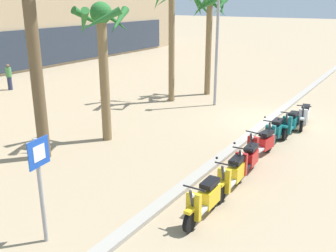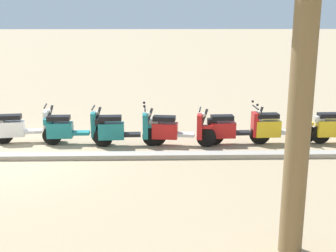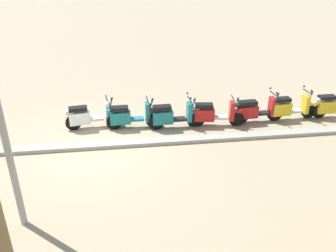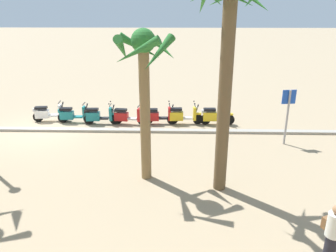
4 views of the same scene
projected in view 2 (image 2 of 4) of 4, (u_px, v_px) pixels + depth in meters
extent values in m
plane|color=#9E896B|center=(19.00, 158.00, 10.92)|extent=(200.00, 200.00, 0.00)
cube|color=gray|center=(18.00, 157.00, 10.86)|extent=(60.00, 0.36, 0.12)
cylinder|color=black|center=(320.00, 134.00, 12.11)|extent=(0.52, 0.11, 0.52)
cube|color=gold|center=(329.00, 128.00, 12.07)|extent=(0.69, 0.33, 0.44)
cube|color=black|center=(329.00, 115.00, 11.99)|extent=(0.60, 0.31, 0.12)
cube|color=silver|center=(319.00, 119.00, 12.00)|extent=(0.24, 0.20, 0.16)
cylinder|color=black|center=(306.00, 134.00, 12.16)|extent=(0.52, 0.13, 0.52)
cylinder|color=black|center=(259.00, 135.00, 12.07)|extent=(0.52, 0.13, 0.52)
cube|color=silver|center=(285.00, 132.00, 12.10)|extent=(0.61, 0.31, 0.08)
cube|color=gold|center=(267.00, 128.00, 12.04)|extent=(0.69, 0.35, 0.44)
cube|color=black|center=(267.00, 116.00, 11.95)|extent=(0.61, 0.33, 0.12)
cube|color=gold|center=(301.00, 124.00, 12.08)|extent=(0.16, 0.35, 0.66)
cube|color=gold|center=(307.00, 124.00, 12.09)|extent=(0.33, 0.18, 0.08)
cylinder|color=#333338|center=(304.00, 118.00, 12.04)|extent=(0.29, 0.08, 0.69)
cylinder|color=black|center=(302.00, 107.00, 11.96)|extent=(0.07, 0.56, 0.04)
sphere|color=white|center=(305.00, 112.00, 12.00)|extent=(0.12, 0.12, 0.12)
cube|color=silver|center=(257.00, 119.00, 11.96)|extent=(0.25, 0.21, 0.16)
sphere|color=black|center=(298.00, 101.00, 12.16)|extent=(0.07, 0.07, 0.07)
sphere|color=black|center=(305.00, 104.00, 11.70)|extent=(0.07, 0.07, 0.07)
cylinder|color=black|center=(261.00, 135.00, 12.09)|extent=(0.52, 0.13, 0.52)
cylinder|color=black|center=(214.00, 135.00, 12.00)|extent=(0.52, 0.13, 0.52)
cube|color=black|center=(240.00, 133.00, 12.03)|extent=(0.61, 0.31, 0.08)
cube|color=red|center=(223.00, 130.00, 11.98)|extent=(0.70, 0.35, 0.42)
cube|color=black|center=(222.00, 118.00, 11.89)|extent=(0.61, 0.33, 0.12)
cube|color=red|center=(255.00, 124.00, 12.01)|extent=(0.16, 0.35, 0.66)
cube|color=red|center=(261.00, 124.00, 12.02)|extent=(0.33, 0.18, 0.08)
cylinder|color=#333338|center=(258.00, 119.00, 11.98)|extent=(0.29, 0.08, 0.69)
cylinder|color=black|center=(256.00, 107.00, 11.89)|extent=(0.07, 0.56, 0.04)
sphere|color=white|center=(259.00, 112.00, 11.93)|extent=(0.12, 0.12, 0.12)
cube|color=black|center=(212.00, 121.00, 11.90)|extent=(0.25, 0.21, 0.16)
sphere|color=black|center=(253.00, 101.00, 12.09)|extent=(0.07, 0.07, 0.07)
sphere|color=black|center=(257.00, 105.00, 11.63)|extent=(0.07, 0.07, 0.07)
cylinder|color=black|center=(206.00, 137.00, 11.81)|extent=(0.53, 0.17, 0.52)
cylinder|color=black|center=(157.00, 136.00, 11.96)|extent=(0.53, 0.17, 0.52)
cube|color=silver|center=(183.00, 134.00, 11.87)|extent=(0.63, 0.36, 0.08)
cube|color=red|center=(165.00, 131.00, 11.90)|extent=(0.72, 0.41, 0.42)
cube|color=black|center=(164.00, 118.00, 11.82)|extent=(0.64, 0.38, 0.12)
cube|color=red|center=(200.00, 127.00, 11.76)|extent=(0.19, 0.36, 0.66)
cube|color=red|center=(206.00, 127.00, 11.74)|extent=(0.34, 0.20, 0.08)
cylinder|color=#333338|center=(203.00, 121.00, 11.72)|extent=(0.29, 0.11, 0.69)
cylinder|color=black|center=(200.00, 109.00, 11.65)|extent=(0.12, 0.56, 0.04)
sphere|color=white|center=(204.00, 115.00, 11.67)|extent=(0.12, 0.12, 0.12)
cube|color=silver|center=(154.00, 122.00, 11.88)|extent=(0.27, 0.23, 0.16)
cylinder|color=black|center=(152.00, 136.00, 11.91)|extent=(0.52, 0.12, 0.52)
cylinder|color=black|center=(103.00, 137.00, 11.83)|extent=(0.52, 0.12, 0.52)
cube|color=black|center=(130.00, 135.00, 11.86)|extent=(0.61, 0.30, 0.08)
cube|color=#197075|center=(111.00, 131.00, 11.80)|extent=(0.69, 0.35, 0.44)
cube|color=black|center=(110.00, 118.00, 11.71)|extent=(0.61, 0.32, 0.12)
cube|color=#197075|center=(145.00, 126.00, 11.83)|extent=(0.15, 0.35, 0.66)
cube|color=#197075|center=(152.00, 126.00, 11.84)|extent=(0.33, 0.17, 0.08)
cylinder|color=#333338|center=(148.00, 121.00, 11.80)|extent=(0.29, 0.08, 0.69)
cylinder|color=black|center=(145.00, 109.00, 11.71)|extent=(0.06, 0.56, 0.04)
sphere|color=white|center=(149.00, 114.00, 11.75)|extent=(0.12, 0.12, 0.12)
cube|color=black|center=(100.00, 122.00, 11.72)|extent=(0.25, 0.21, 0.16)
sphere|color=black|center=(144.00, 103.00, 11.92)|extent=(0.07, 0.07, 0.07)
sphere|color=black|center=(144.00, 106.00, 11.45)|extent=(0.07, 0.07, 0.07)
cylinder|color=black|center=(101.00, 135.00, 12.06)|extent=(0.52, 0.11, 0.52)
cylinder|color=black|center=(52.00, 135.00, 12.00)|extent=(0.52, 0.11, 0.52)
cube|color=#197075|center=(78.00, 133.00, 12.02)|extent=(0.61, 0.30, 0.08)
cube|color=#197075|center=(60.00, 130.00, 11.97)|extent=(0.69, 0.34, 0.42)
cube|color=black|center=(59.00, 118.00, 11.89)|extent=(0.61, 0.32, 0.12)
cube|color=#197075|center=(94.00, 125.00, 11.98)|extent=(0.15, 0.34, 0.66)
cube|color=#197075|center=(101.00, 125.00, 11.99)|extent=(0.32, 0.17, 0.08)
cylinder|color=#333338|center=(97.00, 119.00, 11.95)|extent=(0.28, 0.08, 0.69)
cylinder|color=black|center=(93.00, 108.00, 11.87)|extent=(0.05, 0.56, 0.04)
sphere|color=white|center=(97.00, 113.00, 11.91)|extent=(0.12, 0.12, 0.12)
cube|color=#197075|center=(48.00, 122.00, 11.90)|extent=(0.24, 0.21, 0.16)
cylinder|color=black|center=(54.00, 132.00, 12.30)|extent=(0.53, 0.17, 0.52)
cylinder|color=black|center=(4.00, 134.00, 12.10)|extent=(0.53, 0.17, 0.52)
cube|color=silver|center=(31.00, 131.00, 12.19)|extent=(0.63, 0.36, 0.08)
cube|color=white|center=(12.00, 129.00, 12.09)|extent=(0.72, 0.41, 0.42)
cube|color=black|center=(10.00, 117.00, 12.01)|extent=(0.63, 0.38, 0.12)
cube|color=white|center=(47.00, 123.00, 12.20)|extent=(0.18, 0.36, 0.66)
cube|color=white|center=(53.00, 122.00, 12.23)|extent=(0.34, 0.20, 0.08)
cylinder|color=#333338|center=(49.00, 117.00, 12.18)|extent=(0.29, 0.11, 0.69)
cylinder|color=black|center=(45.00, 106.00, 12.09)|extent=(0.11, 0.56, 0.04)
sphere|color=white|center=(49.00, 111.00, 12.13)|extent=(0.12, 0.12, 0.12)
cylinder|color=olive|center=(301.00, 99.00, 6.08)|extent=(0.34, 0.34, 4.63)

